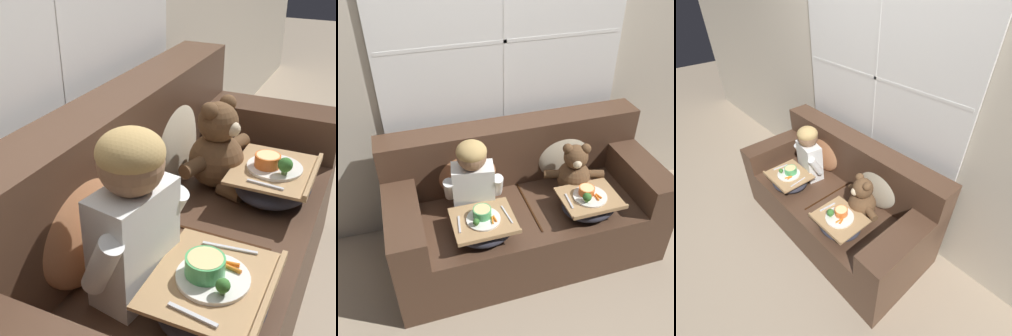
{
  "view_description": "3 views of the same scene",
  "coord_description": "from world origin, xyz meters",
  "views": [
    {
      "loc": [
        -1.33,
        -0.53,
        1.49
      ],
      "look_at": [
        0.07,
        0.11,
        0.67
      ],
      "focal_mm": 50.0,
      "sensor_mm": 36.0,
      "label": 1
    },
    {
      "loc": [
        -0.75,
        -1.94,
        2.27
      ],
      "look_at": [
        -0.13,
        0.04,
        0.75
      ],
      "focal_mm": 42.0,
      "sensor_mm": 36.0,
      "label": 2
    },
    {
      "loc": [
        1.41,
        -1.13,
        2.14
      ],
      "look_at": [
        0.09,
        0.07,
        0.78
      ],
      "focal_mm": 28.0,
      "sensor_mm": 36.0,
      "label": 3
    }
  ],
  "objects": [
    {
      "name": "ground_plane",
      "position": [
        0.0,
        0.0,
        0.0
      ],
      "size": [
        14.0,
        14.0,
        0.0
      ],
      "primitive_type": "plane",
      "color": "tan"
    },
    {
      "name": "lap_tray_teddy",
      "position": [
        0.36,
        -0.22,
        0.54
      ],
      "size": [
        0.38,
        0.32,
        0.21
      ],
      "color": "#2D2D38",
      "rests_on": "teddy_bear"
    },
    {
      "name": "lap_tray_child",
      "position": [
        -0.36,
        -0.22,
        0.54
      ],
      "size": [
        0.39,
        0.33,
        0.2
      ],
      "color": "#2D2D38",
      "rests_on": "child_figure"
    },
    {
      "name": "child_figure",
      "position": [
        -0.36,
        0.02,
        0.76
      ],
      "size": [
        0.4,
        0.21,
        0.54
      ],
      "color": "white",
      "rests_on": "couch"
    },
    {
      "name": "teddy_bear",
      "position": [
        0.36,
        0.02,
        0.63
      ],
      "size": [
        0.42,
        0.3,
        0.39
      ],
      "color": "brown",
      "rests_on": "couch"
    },
    {
      "name": "couch",
      "position": [
        0.0,
        0.06,
        0.35
      ],
      "size": [
        1.88,
        0.84,
        0.93
      ],
      "color": "#4C3323",
      "rests_on": "ground_plane"
    },
    {
      "name": "wall_back_with_window",
      "position": [
        0.0,
        0.54,
        1.31
      ],
      "size": [
        8.0,
        0.08,
        2.6
      ],
      "color": "beige",
      "rests_on": "ground_plane"
    },
    {
      "name": "throw_pillow_behind_teddy",
      "position": [
        0.36,
        0.23,
        0.67
      ],
      "size": [
        0.42,
        0.2,
        0.44
      ],
      "color": "#C1B293",
      "rests_on": "couch"
    },
    {
      "name": "throw_pillow_behind_child",
      "position": [
        -0.36,
        0.23,
        0.67
      ],
      "size": [
        0.43,
        0.21,
        0.44
      ],
      "color": "#B2754C",
      "rests_on": "couch"
    }
  ]
}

